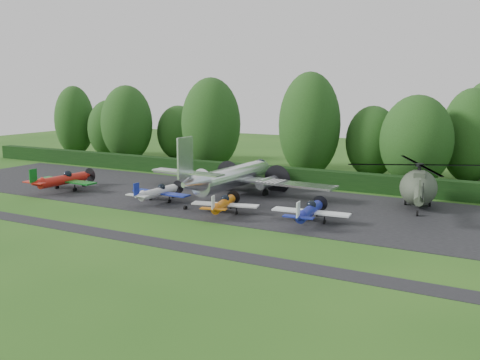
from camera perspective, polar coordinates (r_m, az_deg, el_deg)
The scene contains 19 objects.
ground at distance 49.07m, azimuth -10.46°, elevation -3.80°, with size 160.00×160.00×0.00m, color #245317.
apron at distance 56.96m, azimuth -4.11°, elevation -1.74°, with size 70.00×18.00×0.01m, color black.
taxiway_verge at distance 44.75m, azimuth -15.32°, elevation -5.33°, with size 70.00×2.00×0.00m, color black.
hedgerow at distance 66.30m, azimuth 1.04°, elevation -0.05°, with size 90.00×1.60×2.00m, color black.
transport_plane at distance 57.03m, azimuth -0.85°, elevation 0.34°, with size 22.27×17.08×7.14m.
light_plane_red at distance 62.67m, azimuth -18.34°, elevation 0.03°, with size 7.90×8.31×3.04m.
light_plane_white at distance 54.29m, azimuth -8.73°, elevation -1.29°, with size 6.54×6.88×2.52m.
light_plane_orange at distance 48.61m, azimuth -1.74°, elevation -2.56°, with size 6.22×6.54×2.39m.
light_plane_blue at distance 45.82m, azimuth 7.43°, elevation -3.31°, with size 6.73×7.08×2.59m.
helicopter at distance 53.59m, azimuth 18.49°, elevation -0.45°, with size 13.42×15.72×4.32m.
tree_1 at distance 70.02m, azimuth 23.39°, elevation 4.35°, with size 6.99×6.99×11.37m.
tree_2 at distance 70.41m, azimuth 13.94°, elevation 3.99°, with size 6.75×6.75×9.13m.
tree_3 at distance 84.46m, azimuth -11.98°, elevation 5.90°, with size 7.88×7.88×11.72m.
tree_4 at distance 65.33m, azimuth 18.29°, elevation 3.99°, with size 8.34×8.34×10.61m.
tree_5 at distance 69.11m, azimuth 7.41°, elevation 5.86°, with size 7.88×7.88×13.39m.
tree_7 at distance 74.77m, azimuth -3.12°, elevation 6.00°, with size 8.25×8.25×12.77m.
tree_8 at distance 94.31m, azimuth -17.25°, elevation 6.04°, with size 6.49×6.49×11.63m.
tree_9 at distance 85.61m, azimuth -6.58°, elevation 5.04°, with size 6.78×6.78×8.57m.
tree_10 at distance 89.69m, azimuth -13.78°, elevation 5.30°, with size 6.85×6.85×9.37m.
Camera 1 is at (30.32, -36.82, 11.55)m, focal length 40.00 mm.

